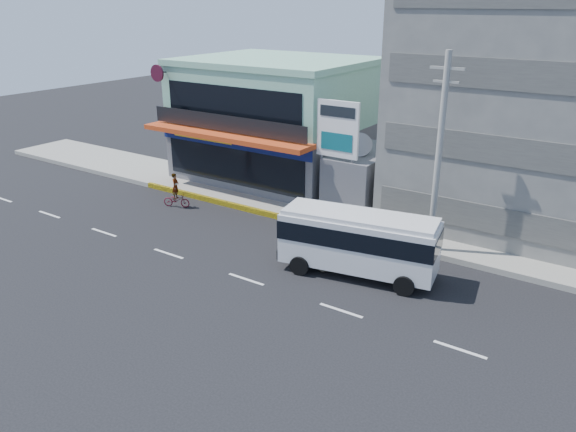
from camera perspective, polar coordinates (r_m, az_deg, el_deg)
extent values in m
plane|color=black|center=(26.16, -4.28, -6.43)|extent=(120.00, 120.00, 0.00)
cube|color=gray|center=(31.54, 13.80, -1.75)|extent=(70.00, 5.00, 0.30)
cube|color=#4E4D53|center=(40.49, -1.06, 6.70)|extent=(12.00, 10.00, 4.00)
cube|color=#90CCAB|center=(39.68, -1.10, 12.31)|extent=(12.00, 10.00, 4.00)
cube|color=#BD3D16|center=(35.52, -6.51, 8.09)|extent=(12.40, 1.80, 0.30)
cube|color=navy|center=(36.21, -5.71, 7.48)|extent=(12.00, 0.12, 0.80)
cube|color=black|center=(36.61, -5.59, 5.20)|extent=(11.00, 0.06, 2.60)
cube|color=gray|center=(33.79, 26.32, 10.34)|extent=(16.00, 12.00, 14.00)
cube|color=#4E4D53|center=(34.98, 7.85, 3.75)|extent=(3.00, 6.00, 3.50)
cylinder|color=slate|center=(33.61, 7.24, 6.30)|extent=(1.50, 1.50, 0.15)
cylinder|color=gray|center=(32.86, 3.44, 5.50)|extent=(0.16, 0.16, 6.50)
cylinder|color=gray|center=(31.93, 6.53, 4.94)|extent=(0.16, 0.16, 6.50)
cube|color=white|center=(31.89, 5.08, 8.77)|extent=(2.60, 0.18, 3.20)
cylinder|color=#999993|center=(27.80, 15.03, 5.65)|extent=(0.30, 0.30, 10.00)
cube|color=#999993|center=(27.04, 15.89, 14.25)|extent=(1.60, 0.12, 0.12)
cube|color=#999993|center=(27.11, 15.76, 12.99)|extent=(1.20, 0.10, 0.10)
cube|color=silver|center=(26.07, 7.17, -2.65)|extent=(7.47, 3.49, 2.36)
cube|color=black|center=(25.89, 7.21, -1.72)|extent=(7.53, 3.55, 0.87)
cube|color=silver|center=(25.58, 7.30, -0.02)|extent=(7.23, 3.26, 0.21)
cylinder|color=black|center=(26.33, 1.18, -5.06)|extent=(0.96, 0.45, 0.92)
cylinder|color=black|center=(28.23, 2.95, -3.20)|extent=(0.96, 0.45, 0.92)
cylinder|color=black|center=(25.07, 11.70, -6.95)|extent=(0.96, 0.45, 0.92)
cylinder|color=black|center=(27.06, 12.76, -4.86)|extent=(0.96, 0.45, 0.92)
imported|color=tan|center=(26.93, 6.57, -3.84)|extent=(4.89, 3.04, 1.55)
imported|color=#510B19|center=(35.55, -11.26, 1.60)|extent=(1.79, 1.18, 0.89)
imported|color=#66594C|center=(35.26, -11.36, 3.00)|extent=(0.58, 0.70, 1.63)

